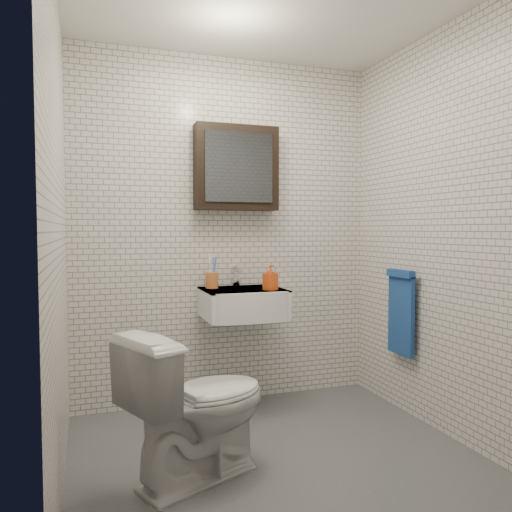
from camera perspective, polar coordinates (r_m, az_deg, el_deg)
name	(u,v)px	position (r m, az deg, el deg)	size (l,w,h in m)	color
ground	(276,457)	(2.97, 2.27, -21.94)	(2.20, 2.00, 0.01)	#4D5055
room_shell	(276,191)	(2.70, 2.34, 7.40)	(2.22, 2.02, 2.51)	silver
washbasin	(245,303)	(3.44, -1.31, -5.39)	(0.55, 0.50, 0.20)	white
faucet	(236,277)	(3.61, -2.25, -2.42)	(0.06, 0.20, 0.15)	silver
mirror_cabinet	(236,168)	(3.62, -2.25, 10.00)	(0.60, 0.15, 0.60)	black
towel_rail	(401,309)	(3.54, 16.25, -5.79)	(0.09, 0.30, 0.58)	silver
toothbrush_cup	(212,279)	(3.51, -5.06, -2.68)	(0.11, 0.11, 0.25)	#C16830
soap_bottle	(270,278)	(3.38, 1.66, -2.48)	(0.08, 0.08, 0.17)	#F45319
toilet	(198,404)	(2.63, -6.61, -16.41)	(0.43, 0.75, 0.77)	silver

